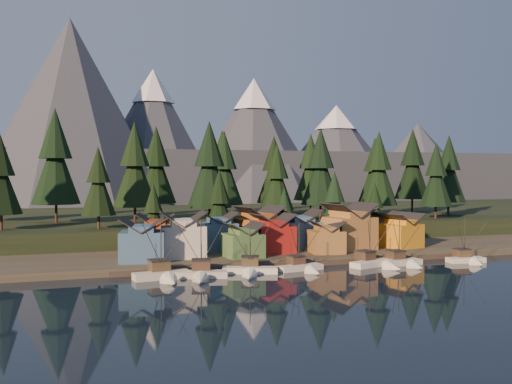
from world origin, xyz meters
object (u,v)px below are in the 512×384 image
object	(u,v)px
boat_3	(303,261)
boat_6	(468,253)
house_back_0	(156,233)
boat_0	(164,267)
boat_1	(201,266)
boat_4	(377,257)
house_front_1	(183,233)
boat_5	(404,256)
boat_2	(250,264)
house_front_0	(143,238)
house_back_1	(219,230)

from	to	relation	value
boat_3	boat_6	xyz separation A→B (m)	(37.85, -2.09, 0.17)
boat_6	house_back_0	xyz separation A→B (m)	(-63.65, 24.60, 4.12)
boat_0	boat_1	world-z (taller)	boat_0
boat_4	house_front_1	world-z (taller)	house_front_1
boat_0	house_front_1	world-z (taller)	house_front_1
boat_5	house_back_0	world-z (taller)	house_back_0
boat_4	boat_2	bearing A→B (deg)	160.39
boat_0	house_front_1	xyz separation A→B (m)	(6.76, 16.51, 4.26)
boat_5	house_front_1	world-z (taller)	house_front_1
boat_6	house_front_0	size ratio (longest dim) A/B	1.02
boat_1	house_back_0	distance (m)	24.81
boat_5	house_back_0	distance (m)	53.89
boat_6	house_front_1	distance (m)	61.81
boat_0	boat_2	distance (m)	16.66
boat_4	house_front_0	bearing A→B (deg)	145.20
boat_4	boat_1	bearing A→B (deg)	163.01
boat_2	house_front_1	distance (m)	19.33
boat_3	boat_4	world-z (taller)	boat_4
boat_6	house_back_0	size ratio (longest dim) A/B	1.09
boat_6	boat_2	bearing A→B (deg)	-177.21
boat_3	house_front_1	distance (m)	26.87
house_back_1	boat_4	bearing A→B (deg)	-37.17
boat_3	house_front_1	size ratio (longest dim) A/B	1.00
boat_2	boat_5	size ratio (longest dim) A/B	1.06
boat_6	house_front_1	world-z (taller)	house_front_1
boat_3	house_back_1	size ratio (longest dim) A/B	1.17
boat_0	house_back_1	xyz separation A→B (m)	(16.59, 23.88, 3.85)
house_front_1	house_back_0	bearing A→B (deg)	133.09
boat_6	house_front_0	xyz separation A→B (m)	(-67.85, 15.01, 4.09)
boat_4	boat_6	bearing A→B (deg)	-23.14
boat_2	house_back_1	world-z (taller)	house_back_1
boat_6	house_front_0	world-z (taller)	house_front_0
boat_6	boat_5	bearing A→B (deg)	-179.50
boat_1	house_back_1	xyz separation A→B (m)	(9.94, 24.90, 3.91)
boat_4	house_back_0	distance (m)	48.08
boat_1	boat_3	xyz separation A→B (m)	(21.20, 1.55, -0.38)
boat_4	boat_6	distance (m)	21.65
house_back_1	house_front_1	bearing A→B (deg)	-139.46
boat_2	boat_1	bearing A→B (deg)	-151.96
boat_1	boat_2	world-z (taller)	boat_1
boat_0	boat_6	distance (m)	65.72
boat_5	house_front_0	distance (m)	54.51
boat_5	house_front_1	distance (m)	47.03
boat_3	house_front_1	world-z (taller)	house_front_1
boat_6	house_back_0	bearing A→B (deg)	164.11
boat_1	boat_5	bearing A→B (deg)	15.49
boat_2	house_back_0	distance (m)	27.14
boat_0	boat_5	distance (m)	50.45
boat_5	boat_6	size ratio (longest dim) A/B	1.04
boat_3	boat_4	distance (m)	16.27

